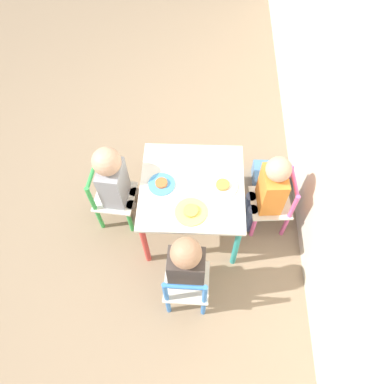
{
  "coord_description": "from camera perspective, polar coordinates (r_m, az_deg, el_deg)",
  "views": [
    {
      "loc": [
        1.22,
        0.04,
        2.38
      ],
      "look_at": [
        0.0,
        0.0,
        0.42
      ],
      "focal_mm": 35.0,
      "sensor_mm": 36.0,
      "label": 1
    }
  ],
  "objects": [
    {
      "name": "ground_plane",
      "position": [
        2.67,
        0.0,
        -4.71
      ],
      "size": [
        6.0,
        6.0,
        0.0
      ],
      "primitive_type": "plane",
      "color": "#8C755B"
    },
    {
      "name": "child_front",
      "position": [
        2.37,
        -11.61,
        1.59
      ],
      "size": [
        0.21,
        0.23,
        0.73
      ],
      "rotation": [
        0.0,
        0.0,
        -3.23
      ],
      "color": "#7A6B5B",
      "rests_on": "ground_plane"
    },
    {
      "name": "chair_blue",
      "position": [
        2.24,
        -0.86,
        -14.16
      ],
      "size": [
        0.27,
        0.27,
        0.5
      ],
      "rotation": [
        0.0,
        0.0,
        -1.6
      ],
      "color": "silver",
      "rests_on": "ground_plane"
    },
    {
      "name": "chair_green",
      "position": [
        2.55,
        -12.12,
        -0.77
      ],
      "size": [
        0.28,
        0.28,
        0.5
      ],
      "rotation": [
        0.0,
        0.0,
        -3.23
      ],
      "color": "silver",
      "rests_on": "ground_plane"
    },
    {
      "name": "chair_pink",
      "position": [
        2.53,
        12.33,
        -1.71
      ],
      "size": [
        0.28,
        0.28,
        0.5
      ],
      "rotation": [
        0.0,
        0.0,
        0.07
      ],
      "color": "silver",
      "rests_on": "ground_plane"
    },
    {
      "name": "child_back",
      "position": [
        2.37,
        11.65,
        0.37
      ],
      "size": [
        0.21,
        0.21,
        0.71
      ],
      "rotation": [
        0.0,
        0.0,
        0.07
      ],
      "color": "#4C608E",
      "rests_on": "ground_plane"
    },
    {
      "name": "house_wall",
      "position": [
        1.78,
        26.61,
        14.4
      ],
      "size": [
        6.0,
        0.06,
        2.6
      ],
      "color": "beige",
      "rests_on": "ground_plane"
    },
    {
      "name": "plate_right",
      "position": [
        2.15,
        -0.17,
        -3.0
      ],
      "size": [
        0.19,
        0.19,
        0.03
      ],
      "color": "#EADB66",
      "rests_on": "kids_table"
    },
    {
      "name": "storage_bin",
      "position": [
        2.86,
        11.75,
        2.43
      ],
      "size": [
        0.2,
        0.25,
        0.13
      ],
      "color": "#4C7FB7",
      "rests_on": "ground_plane"
    },
    {
      "name": "plate_front",
      "position": [
        2.25,
        -4.67,
        1.24
      ],
      "size": [
        0.16,
        0.16,
        0.03
      ],
      "color": "#4C9EE0",
      "rests_on": "kids_table"
    },
    {
      "name": "kids_table",
      "position": [
        2.31,
        0.0,
        0.08
      ],
      "size": [
        0.63,
        0.63,
        0.49
      ],
      "color": "silver",
      "rests_on": "ground_plane"
    },
    {
      "name": "plate_back",
      "position": [
        2.25,
        4.68,
        0.97
      ],
      "size": [
        0.18,
        0.18,
        0.03
      ],
      "color": "white",
      "rests_on": "kids_table"
    },
    {
      "name": "child_right",
      "position": [
        2.09,
        -0.81,
        -11.03
      ],
      "size": [
        0.22,
        0.2,
        0.72
      ],
      "rotation": [
        0.0,
        0.0,
        -1.6
      ],
      "color": "#7A6B5B",
      "rests_on": "ground_plane"
    }
  ]
}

